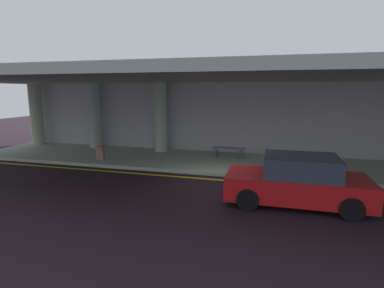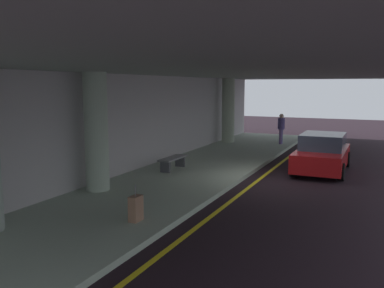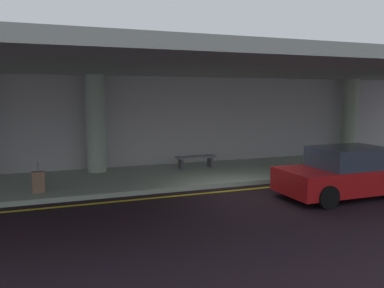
{
  "view_description": "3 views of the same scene",
  "coord_description": "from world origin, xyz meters",
  "px_view_note": "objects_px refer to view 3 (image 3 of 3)",
  "views": [
    {
      "loc": [
        1.82,
        -10.51,
        3.4
      ],
      "look_at": [
        -1.4,
        1.36,
        1.2
      ],
      "focal_mm": 28.2,
      "sensor_mm": 36.0,
      "label": 1
    },
    {
      "loc": [
        -14.14,
        -3.35,
        3.4
      ],
      "look_at": [
        -1.27,
        2.59,
        1.36
      ],
      "focal_mm": 38.34,
      "sensor_mm": 36.0,
      "label": 2
    },
    {
      "loc": [
        -5.84,
        -10.56,
        3.02
      ],
      "look_at": [
        -1.17,
        1.82,
        1.39
      ],
      "focal_mm": 36.98,
      "sensor_mm": 36.0,
      "label": 3
    }
  ],
  "objects_px": {
    "suitcase_upright_primary": "(39,182)",
    "bench_metal": "(196,159)",
    "support_column_center": "(96,124)",
    "car_red": "(347,173)",
    "support_column_right_mid": "(350,117)"
  },
  "relations": [
    {
      "from": "support_column_right_mid",
      "to": "car_red",
      "type": "xyz_separation_m",
      "value": [
        -5.41,
        -5.91,
        -1.26
      ]
    },
    {
      "from": "support_column_center",
      "to": "car_red",
      "type": "xyz_separation_m",
      "value": [
        6.59,
        -5.91,
        -1.26
      ]
    },
    {
      "from": "support_column_right_mid",
      "to": "bench_metal",
      "type": "xyz_separation_m",
      "value": [
        -8.23,
        -0.7,
        -1.47
      ]
    },
    {
      "from": "support_column_right_mid",
      "to": "car_red",
      "type": "distance_m",
      "value": 8.11
    },
    {
      "from": "car_red",
      "to": "support_column_center",
      "type": "bearing_deg",
      "value": -46.44
    },
    {
      "from": "support_column_right_mid",
      "to": "car_red",
      "type": "bearing_deg",
      "value": -132.47
    },
    {
      "from": "car_red",
      "to": "bench_metal",
      "type": "height_order",
      "value": "car_red"
    },
    {
      "from": "suitcase_upright_primary",
      "to": "bench_metal",
      "type": "height_order",
      "value": "suitcase_upright_primary"
    },
    {
      "from": "support_column_center",
      "to": "bench_metal",
      "type": "distance_m",
      "value": 4.1
    },
    {
      "from": "support_column_center",
      "to": "support_column_right_mid",
      "type": "relative_size",
      "value": 1.0
    },
    {
      "from": "car_red",
      "to": "suitcase_upright_primary",
      "type": "height_order",
      "value": "car_red"
    },
    {
      "from": "suitcase_upright_primary",
      "to": "bench_metal",
      "type": "xyz_separation_m",
      "value": [
        5.81,
        2.0,
        0.04
      ]
    },
    {
      "from": "support_column_right_mid",
      "to": "bench_metal",
      "type": "height_order",
      "value": "support_column_right_mid"
    },
    {
      "from": "bench_metal",
      "to": "car_red",
      "type": "bearing_deg",
      "value": -61.53
    },
    {
      "from": "support_column_right_mid",
      "to": "car_red",
      "type": "relative_size",
      "value": 0.89
    }
  ]
}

